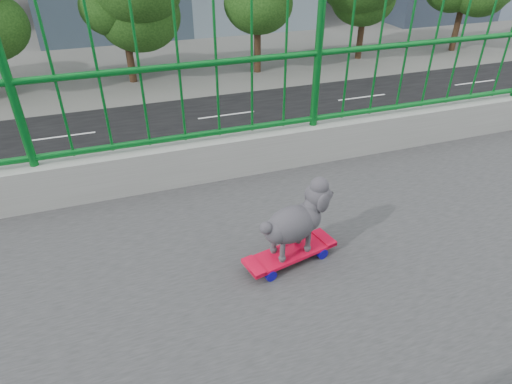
{
  "coord_description": "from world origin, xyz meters",
  "views": [
    {
      "loc": [
        1.41,
        2.56,
        8.66
      ],
      "look_at": [
        -1.04,
        3.4,
        7.02
      ],
      "focal_mm": 30.39,
      "sensor_mm": 36.0,
      "label": 1
    }
  ],
  "objects_px": {
    "car_0": "(184,308)",
    "car_1": "(391,185)",
    "poodle": "(296,220)",
    "skateboard": "(290,254)"
  },
  "relations": [
    {
      "from": "car_0",
      "to": "car_1",
      "type": "height_order",
      "value": "car_1"
    },
    {
      "from": "poodle",
      "to": "car_0",
      "type": "height_order",
      "value": "poodle"
    },
    {
      "from": "poodle",
      "to": "car_0",
      "type": "xyz_separation_m",
      "value": [
        -5.69,
        -0.08,
        -6.52
      ]
    },
    {
      "from": "poodle",
      "to": "car_1",
      "type": "height_order",
      "value": "poodle"
    },
    {
      "from": "poodle",
      "to": "car_0",
      "type": "distance_m",
      "value": 8.66
    },
    {
      "from": "skateboard",
      "to": "poodle",
      "type": "distance_m",
      "value": 0.23
    },
    {
      "from": "poodle",
      "to": "skateboard",
      "type": "bearing_deg",
      "value": -90.0
    },
    {
      "from": "car_1",
      "to": "poodle",
      "type": "bearing_deg",
      "value": -41.41
    },
    {
      "from": "skateboard",
      "to": "poodle",
      "type": "relative_size",
      "value": 1.24
    },
    {
      "from": "skateboard",
      "to": "car_0",
      "type": "relative_size",
      "value": 0.13
    }
  ]
}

